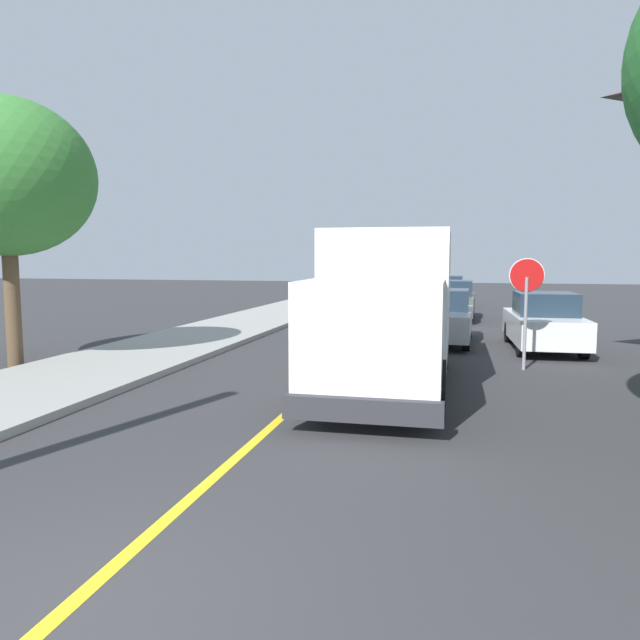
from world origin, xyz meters
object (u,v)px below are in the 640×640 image
box_truck (390,301)px  parked_car_near (442,318)px  parked_car_mid (453,301)px  stop_sign (526,292)px  street_tree_near (6,178)px  parked_van_across (544,323)px  parked_car_far (447,292)px

box_truck → parked_car_near: box_truck is taller
parked_car_mid → stop_sign: bearing=-80.8°
box_truck → street_tree_near: 9.61m
stop_sign → street_tree_near: size_ratio=0.41×
parked_car_near → box_truck: bearing=-97.6°
stop_sign → parked_car_mid: bearing=99.2°
parked_van_across → parked_car_far: bearing=102.1°
parked_car_far → parked_van_across: 14.84m
parked_car_near → street_tree_near: size_ratio=0.69×
parked_car_far → stop_sign: size_ratio=1.68×
parked_car_far → street_tree_near: (-9.86, -20.26, 3.76)m
parked_car_near → street_tree_near: street_tree_near is taller
box_truck → parked_van_across: box_truck is taller
parked_van_across → box_truck: bearing=-123.7°
parked_car_near → parked_car_far: bearing=90.8°
street_tree_near → box_truck: bearing=0.5°
parked_car_mid → parked_car_far: size_ratio=1.00×
parked_car_mid → parked_van_across: same height
box_truck → parked_car_near: (0.86, 6.43, -0.97)m
parked_car_mid → parked_car_near: bearing=-91.7°
parked_car_far → parked_van_across: (3.11, -14.51, 0.00)m
box_truck → stop_sign: box_truck is taller
parked_van_across → stop_sign: (-0.84, -3.31, 1.06)m
parked_van_across → parked_car_near: bearing=165.2°
parked_car_mid → parked_van_across: (2.69, -8.07, 0.00)m
parked_car_near → parked_car_mid: (0.22, 7.30, 0.00)m
box_truck → parked_van_across: bearing=56.3°
parked_car_near → parked_car_mid: bearing=88.3°
box_truck → parked_van_across: (3.77, 5.66, -0.97)m
box_truck → parked_car_far: (0.67, 20.18, -0.97)m
parked_car_far → parked_car_near: bearing=-89.2°
street_tree_near → parked_car_far: bearing=64.0°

